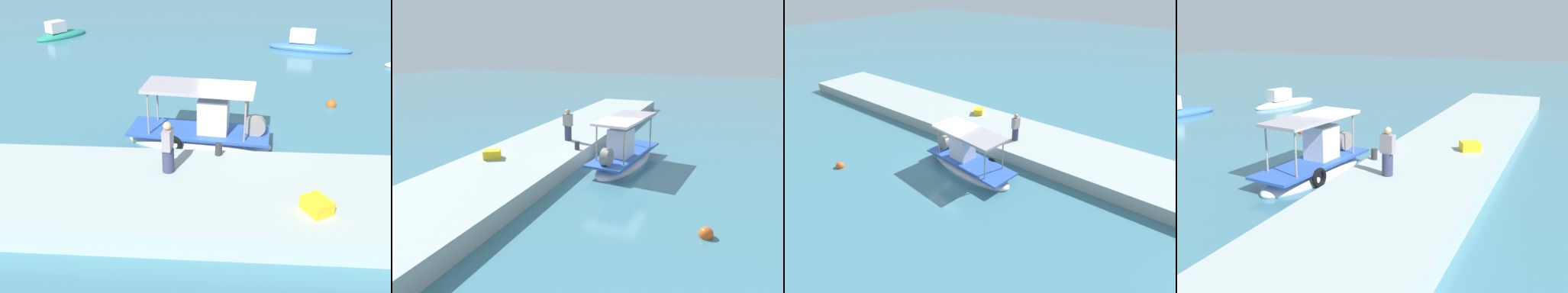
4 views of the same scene
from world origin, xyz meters
TOP-DOWN VIEW (x-y plane):
  - ground_plane at (0.00, 0.00)m, footprint 120.00×120.00m
  - dock_quay at (0.00, -4.19)m, footprint 36.00×4.69m
  - main_fishing_boat at (-1.23, 0.02)m, footprint 5.73×2.40m
  - fisherman_near_bollard at (-2.09, -3.35)m, footprint 0.42×0.51m
  - mooring_bollard at (-0.55, -2.17)m, footprint 0.24×0.24m
  - cargo_crate at (2.15, -5.20)m, footprint 0.90×0.95m
  - marker_buoy at (4.60, 4.29)m, footprint 0.45×0.45m

SIDE VIEW (x-z plane):
  - ground_plane at x=0.00m, z-range 0.00..0.00m
  - marker_buoy at x=4.60m, z-range -0.14..0.32m
  - dock_quay at x=0.00m, z-range 0.00..0.74m
  - main_fishing_boat at x=-1.23m, z-range -0.92..1.79m
  - cargo_crate at x=2.15m, z-range 0.74..1.12m
  - mooring_bollard at x=-0.55m, z-range 0.74..1.15m
  - fisherman_near_bollard at x=-2.09m, z-range 0.66..2.35m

